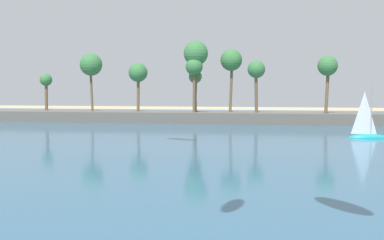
# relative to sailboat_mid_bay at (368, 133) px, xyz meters

# --- Properties ---
(sea) EXTENTS (220.00, 106.51, 0.06)m
(sea) POSITION_rel_sailboat_mid_bay_xyz_m (-16.10, 6.32, -0.64)
(sea) COLOR #33607F
(sea) RESTS_ON ground
(palm_headland) EXTENTS (86.11, 6.42, 13.28)m
(palm_headland) POSITION_rel_sailboat_mid_bay_xyz_m (-12.21, 19.62, 3.48)
(palm_headland) COLOR #605B54
(palm_headland) RESTS_ON ground
(sailboat_mid_bay) EXTENTS (4.74, 1.68, 6.77)m
(sailboat_mid_bay) POSITION_rel_sailboat_mid_bay_xyz_m (0.00, 0.00, 0.00)
(sailboat_mid_bay) COLOR teal
(sailboat_mid_bay) RESTS_ON sea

